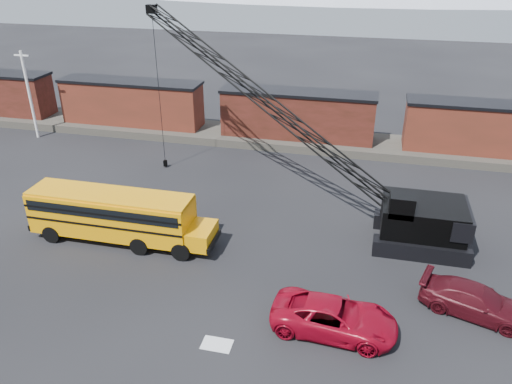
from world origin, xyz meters
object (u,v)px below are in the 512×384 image
school_bus (117,215)px  red_pickup (334,317)px  maroon_suv (475,301)px  crawler_crane (264,100)px

school_bus → red_pickup: size_ratio=1.97×
red_pickup → maroon_suv: size_ratio=1.12×
school_bus → crawler_crane: bearing=45.1°
school_bus → red_pickup: bearing=-20.3°
red_pickup → crawler_crane: bearing=29.8°
maroon_suv → crawler_crane: size_ratio=0.23×
red_pickup → maroon_suv: 7.23m
red_pickup → maroon_suv: red_pickup is taller
crawler_crane → red_pickup: bearing=-63.7°
crawler_crane → maroon_suv: bearing=-37.0°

